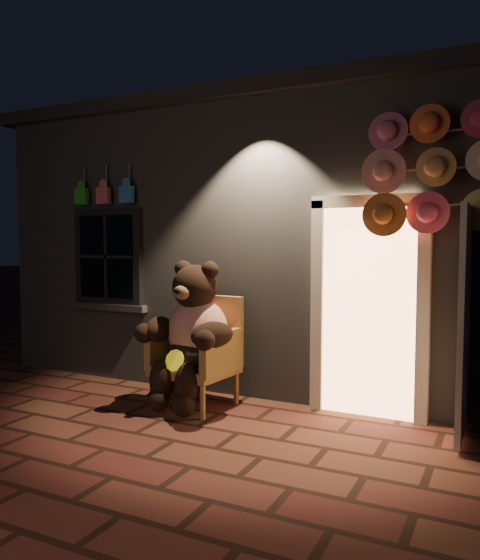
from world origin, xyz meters
The scene contains 5 objects.
ground centered at (0.00, 0.00, 0.00)m, with size 60.00×60.00×0.00m, color brown.
shop_building centered at (0.00, 3.99, 1.74)m, with size 7.30×5.95×3.51m.
wicker_armchair centered at (-0.34, 1.03, 0.58)m, with size 0.86×0.80×1.15m.
teddy_bear centered at (-0.35, 0.89, 0.78)m, with size 1.09×0.90×1.51m.
hat_rack centered at (2.16, 1.27, 2.38)m, with size 1.68×0.22×2.97m.
Camera 1 is at (2.57, -3.92, 1.73)m, focal length 35.00 mm.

